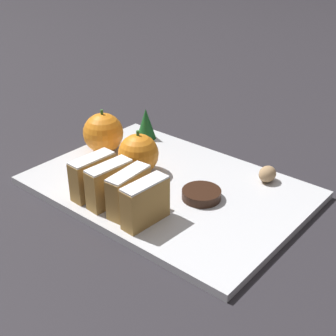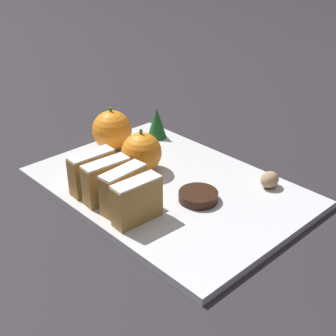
{
  "view_description": "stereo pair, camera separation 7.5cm",
  "coord_description": "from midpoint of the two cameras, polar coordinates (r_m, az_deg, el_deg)",
  "views": [
    {
      "loc": [
        -0.51,
        -0.42,
        0.4
      ],
      "look_at": [
        0.0,
        0.0,
        0.04
      ],
      "focal_mm": 50.0,
      "sensor_mm": 36.0,
      "label": 1
    },
    {
      "loc": [
        -0.45,
        -0.48,
        0.4
      ],
      "look_at": [
        0.0,
        0.0,
        0.04
      ],
      "focal_mm": 50.0,
      "sensor_mm": 36.0,
      "label": 2
    }
  ],
  "objects": [
    {
      "name": "stollen_slice_third",
      "position": [
        0.71,
        -4.51,
        -1.65
      ],
      "size": [
        0.08,
        0.03,
        0.07
      ],
      "color": "#B28442",
      "rests_on": "serving_platter"
    },
    {
      "name": "walnut",
      "position": [
        0.77,
        15.02,
        -1.45
      ],
      "size": [
        0.03,
        0.03,
        0.03
      ],
      "color": "tan",
      "rests_on": "serving_platter"
    },
    {
      "name": "stollen_slice_fourth",
      "position": [
        0.73,
        -6.35,
        -0.57
      ],
      "size": [
        0.08,
        0.03,
        0.07
      ],
      "color": "#B28442",
      "rests_on": "serving_platter"
    },
    {
      "name": "serving_platter",
      "position": [
        0.77,
        2.8,
        -2.45
      ],
      "size": [
        0.3,
        0.43,
        0.01
      ],
      "color": "silver",
      "rests_on": "ground_plane"
    },
    {
      "name": "stollen_slice_second",
      "position": [
        0.68,
        -2.35,
        -2.72
      ],
      "size": [
        0.08,
        0.03,
        0.07
      ],
      "color": "#B28442",
      "rests_on": "serving_platter"
    },
    {
      "name": "stollen_slice_front",
      "position": [
        0.66,
        -0.56,
        -4.13
      ],
      "size": [
        0.08,
        0.03,
        0.07
      ],
      "color": "#B28442",
      "rests_on": "serving_platter"
    },
    {
      "name": "chocolate_cookie",
      "position": [
        0.72,
        6.52,
        -3.61
      ],
      "size": [
        0.06,
        0.06,
        0.01
      ],
      "color": "black",
      "rests_on": "serving_platter"
    },
    {
      "name": "ground_plane",
      "position": [
        0.77,
        2.79,
        -2.83
      ],
      "size": [
        6.0,
        6.0,
        0.0
      ],
      "primitive_type": "plane",
      "color": "#28262B"
    },
    {
      "name": "orange_far",
      "position": [
        0.79,
        -0.35,
        1.91
      ],
      "size": [
        0.07,
        0.07,
        0.08
      ],
      "color": "orange",
      "rests_on": "serving_platter"
    },
    {
      "name": "orange_near",
      "position": [
        0.87,
        -4.41,
        4.56
      ],
      "size": [
        0.07,
        0.07,
        0.08
      ],
      "color": "orange",
      "rests_on": "serving_platter"
    },
    {
      "name": "evergreen_sprig",
      "position": [
        0.91,
        0.96,
        5.48
      ],
      "size": [
        0.04,
        0.04,
        0.06
      ],
      "color": "#195623",
      "rests_on": "serving_platter"
    }
  ]
}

